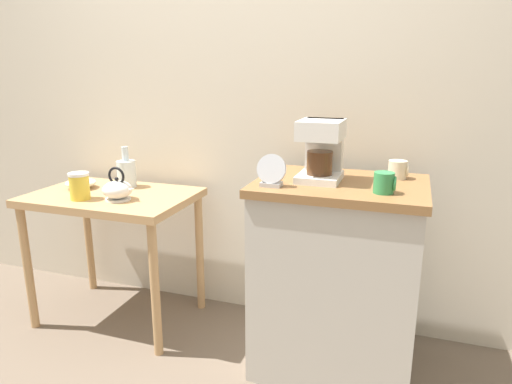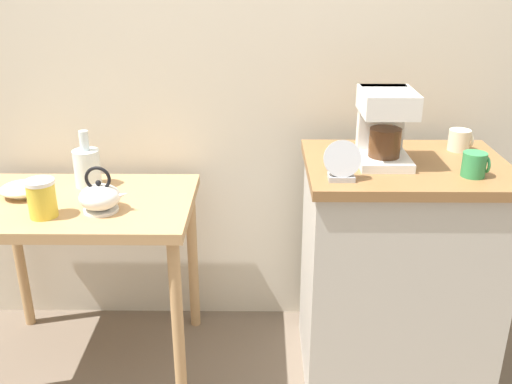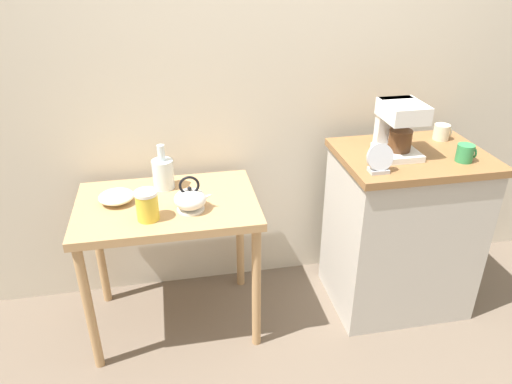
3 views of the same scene
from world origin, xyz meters
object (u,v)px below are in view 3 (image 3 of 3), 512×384
at_px(mug_tall_green, 465,153).
at_px(mug_small_cream, 442,132).
at_px(canister_enamel, 147,205).
at_px(bowl_stoneware, 116,197).
at_px(glass_carafe_vase, 163,173).
at_px(table_clock, 380,160).
at_px(teakettle, 191,199).
at_px(coffee_maker, 399,126).

distance_m(mug_tall_green, mug_small_cream, 0.28).
bearing_deg(canister_enamel, bowl_stoneware, 128.49).
bearing_deg(glass_carafe_vase, table_clock, -20.91).
height_order(teakettle, glass_carafe_vase, glass_carafe_vase).
relative_size(mug_tall_green, table_clock, 0.64).
relative_size(glass_carafe_vase, table_clock, 1.70).
bearing_deg(coffee_maker, mug_tall_green, -28.09).
bearing_deg(glass_carafe_vase, bowl_stoneware, -153.32).
bearing_deg(mug_tall_green, mug_small_cream, 81.83).
distance_m(canister_enamel, mug_small_cream, 1.53).
bearing_deg(bowl_stoneware, coffee_maker, -2.78).
height_order(mug_tall_green, table_clock, table_clock).
relative_size(teakettle, coffee_maker, 0.69).
relative_size(bowl_stoneware, coffee_maker, 0.63).
xyz_separation_m(glass_carafe_vase, coffee_maker, (1.12, -0.18, 0.23)).
xyz_separation_m(canister_enamel, coffee_maker, (1.19, 0.12, 0.24)).
xyz_separation_m(teakettle, canister_enamel, (-0.19, -0.05, 0.01)).
bearing_deg(coffee_maker, canister_enamel, -174.34).
bearing_deg(teakettle, canister_enamel, -166.00).
distance_m(glass_carafe_vase, canister_enamel, 0.30).
height_order(teakettle, coffee_maker, coffee_maker).
relative_size(teakettle, mug_small_cream, 2.05).
relative_size(glass_carafe_vase, mug_tall_green, 2.64).
bearing_deg(teakettle, mug_tall_green, -3.47).
height_order(coffee_maker, mug_tall_green, coffee_maker).
distance_m(teakettle, mug_small_cream, 1.34).
bearing_deg(table_clock, glass_carafe_vase, 159.09).
height_order(coffee_maker, table_clock, coffee_maker).
relative_size(coffee_maker, mug_tall_green, 3.05).
relative_size(glass_carafe_vase, coffee_maker, 0.87).
distance_m(mug_small_cream, table_clock, 0.58).
bearing_deg(bowl_stoneware, glass_carafe_vase, 26.68).
height_order(canister_enamel, table_clock, table_clock).
xyz_separation_m(glass_carafe_vase, canister_enamel, (-0.08, -0.29, -0.01)).
bearing_deg(glass_carafe_vase, mug_tall_green, -13.10).
bearing_deg(teakettle, mug_small_cream, 8.65).
bearing_deg(mug_tall_green, glass_carafe_vase, 166.90).
bearing_deg(mug_tall_green, coffee_maker, 151.91).
distance_m(bowl_stoneware, mug_tall_green, 1.64).
height_order(glass_carafe_vase, canister_enamel, glass_carafe_vase).
bearing_deg(teakettle, table_clock, -7.90).
relative_size(bowl_stoneware, glass_carafe_vase, 0.73).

